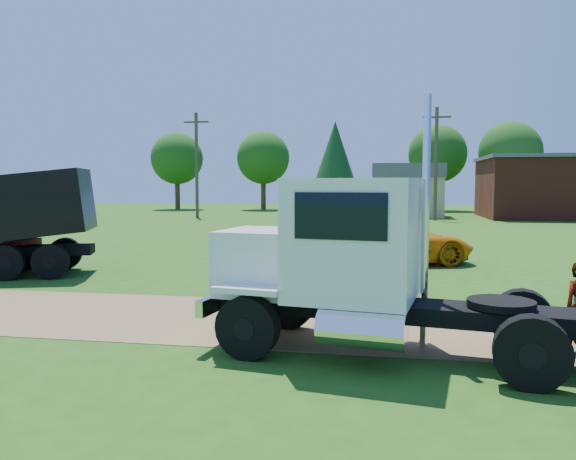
# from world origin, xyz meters

# --- Properties ---
(ground) EXTENTS (140.00, 140.00, 0.00)m
(ground) POSITION_xyz_m (0.00, 0.00, 0.00)
(ground) COLOR #274F11
(ground) RESTS_ON ground
(dirt_track) EXTENTS (120.00, 4.20, 0.01)m
(dirt_track) POSITION_xyz_m (0.00, 0.00, 0.01)
(dirt_track) COLOR brown
(dirt_track) RESTS_ON ground
(white_semi_tractor) EXTENTS (7.47, 3.44, 4.41)m
(white_semi_tractor) POSITION_xyz_m (1.80, -1.85, 1.51)
(white_semi_tractor) COLOR black
(white_semi_tractor) RESTS_ON ground
(orange_pickup) EXTENTS (6.19, 4.46, 1.57)m
(orange_pickup) POSITION_xyz_m (2.50, 9.18, 0.78)
(orange_pickup) COLOR orange
(orange_pickup) RESTS_ON ground
(spectator_b) EXTENTS (1.13, 1.08, 1.84)m
(spectator_b) POSITION_xyz_m (2.98, 8.16, 0.92)
(spectator_b) COLOR #999999
(spectator_b) RESTS_ON ground
(brick_building) EXTENTS (15.40, 10.40, 5.30)m
(brick_building) POSITION_xyz_m (18.00, 40.00, 2.66)
(brick_building) COLOR maroon
(brick_building) RESTS_ON ground
(tan_shed) EXTENTS (6.20, 5.40, 4.70)m
(tan_shed) POSITION_xyz_m (4.00, 40.00, 2.42)
(tan_shed) COLOR tan
(tan_shed) RESTS_ON ground
(utility_poles) EXTENTS (42.20, 0.28, 9.00)m
(utility_poles) POSITION_xyz_m (6.00, 35.00, 4.71)
(utility_poles) COLOR #473528
(utility_poles) RESTS_ON ground
(tree_row) EXTENTS (56.37, 10.42, 10.59)m
(tree_row) POSITION_xyz_m (5.62, 50.45, 6.31)
(tree_row) COLOR #3B2C18
(tree_row) RESTS_ON ground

